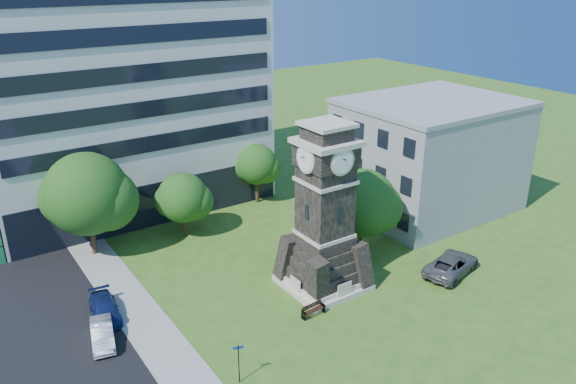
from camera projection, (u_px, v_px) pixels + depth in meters
ground at (306, 311)px, 37.94m from camera, size 160.00×160.00×0.00m
sidewalk at (144, 321)px, 36.81m from camera, size 3.00×70.00×0.06m
street at (3, 370)px, 32.40m from camera, size 14.00×80.00×0.02m
clock_tower at (324, 219)px, 39.04m from camera, size 5.40×5.40×12.22m
office_tall at (112, 54)px, 50.72m from camera, size 26.20×15.11×28.60m
office_low at (429, 155)px, 52.50m from camera, size 15.20×12.20×10.40m
car_street_mid at (102, 334)px, 34.57m from camera, size 2.10×3.92×1.23m
car_street_north at (105, 309)px, 37.11m from camera, size 2.21×4.35×1.21m
car_east_lot at (452, 264)px, 42.31m from camera, size 5.86×3.76×1.50m
park_bench at (313, 309)px, 37.28m from camera, size 1.70×0.45×0.88m
street_sign at (239, 359)px, 30.89m from camera, size 0.60×0.06×2.49m
tree_nw at (88, 196)px, 43.62m from camera, size 7.22×6.56×8.51m
tree_nc at (184, 199)px, 47.28m from camera, size 4.72×4.30×5.68m
tree_ne at (257, 166)px, 53.95m from camera, size 4.34×3.95×5.91m
tree_east at (363, 205)px, 44.64m from camera, size 6.07×5.52×6.92m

